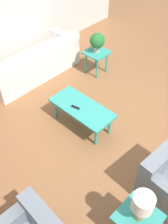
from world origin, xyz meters
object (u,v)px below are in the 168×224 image
potted_plant (97,41)px  table_lamp (142,205)px  coffee_table (82,109)px  side_table_plant (97,55)px  side_table_lamp (137,220)px  sofa (34,64)px

potted_plant → table_lamp: size_ratio=0.96×
coffee_table → potted_plant: 1.76m
side_table_plant → side_table_lamp: size_ratio=1.00×
potted_plant → table_lamp: table_lamp is taller
coffee_table → table_lamp: bearing=152.4°
side_table_plant → potted_plant: potted_plant is taller
coffee_table → table_lamp: 2.17m
side_table_plant → side_table_lamp: same height
coffee_table → potted_plant: potted_plant is taller
coffee_table → sofa: bearing=-11.8°
sofa → table_lamp: bearing=69.7°
side_table_lamp → potted_plant: size_ratio=1.22×
side_table_lamp → table_lamp: table_lamp is taller
potted_plant → side_table_plant: bearing=0.0°
sofa → side_table_lamp: (-3.72, 1.37, 0.15)m
side_table_plant → table_lamp: size_ratio=1.17×
sofa → side_table_plant: size_ratio=4.10×
side_table_lamp → potted_plant: 3.73m
coffee_table → potted_plant: (0.93, -1.44, 0.40)m
coffee_table → potted_plant: bearing=-57.2°
side_table_plant → sofa: bearing=49.4°
sofa → side_table_lamp: bearing=69.7°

